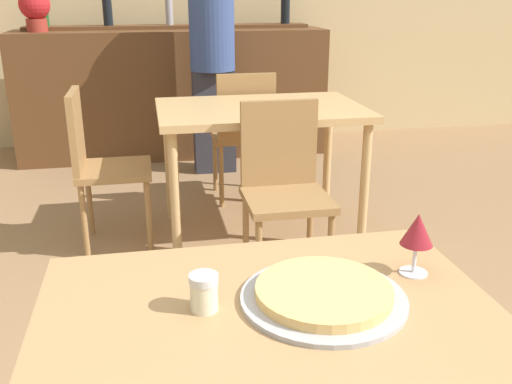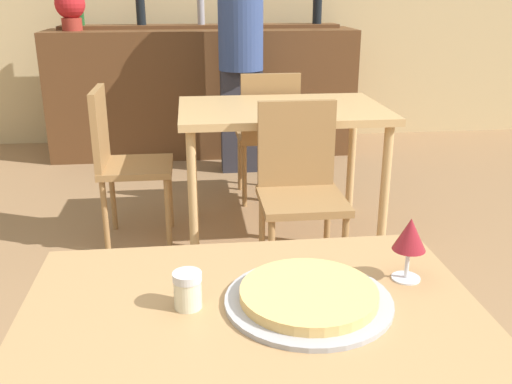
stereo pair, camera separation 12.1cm
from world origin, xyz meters
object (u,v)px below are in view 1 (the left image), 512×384
object	(u,v)px
chair_far_side_front	(283,180)
cheese_shaker	(204,292)
chair_far_side_back	(244,128)
chair_far_side_left	(99,158)
potted_plant	(35,8)
person_standing	(212,56)
wine_glass	(417,231)
pizza_tray	(324,294)

from	to	relation	value
chair_far_side_front	cheese_shaker	world-z (taller)	chair_far_side_front
chair_far_side_back	chair_far_side_left	bearing A→B (deg)	31.77
chair_far_side_left	potted_plant	xyz separation A→B (m)	(-0.53, 1.83, 0.74)
chair_far_side_front	person_standing	xyz separation A→B (m)	(-0.11, 1.86, 0.39)
chair_far_side_front	potted_plant	size ratio (longest dim) A/B	2.71
wine_glass	potted_plant	size ratio (longest dim) A/B	0.48
chair_far_side_back	wine_glass	size ratio (longest dim) A/B	5.58
chair_far_side_front	pizza_tray	xyz separation A→B (m)	(-0.26, -1.46, 0.23)
chair_far_side_left	person_standing	size ratio (longest dim) A/B	0.53
chair_far_side_back	chair_far_side_left	distance (m)	1.06
cheese_shaker	wine_glass	size ratio (longest dim) A/B	0.54
person_standing	chair_far_side_front	bearing A→B (deg)	-86.52
chair_far_side_left	wine_glass	bearing A→B (deg)	-154.99
cheese_shaker	chair_far_side_left	bearing A→B (deg)	100.56
pizza_tray	person_standing	size ratio (longest dim) A/B	0.23
chair_far_side_front	person_standing	size ratio (longest dim) A/B	0.53
chair_far_side_back	person_standing	xyz separation A→B (m)	(-0.11, 0.74, 0.39)
cheese_shaker	person_standing	distance (m)	3.33
pizza_tray	potted_plant	size ratio (longest dim) A/B	1.16
chair_far_side_back	pizza_tray	xyz separation A→B (m)	(-0.26, -2.58, 0.23)
wine_glass	chair_far_side_left	bearing A→B (deg)	115.01
person_standing	potted_plant	distance (m)	1.47
pizza_tray	person_standing	bearing A→B (deg)	87.44
potted_plant	pizza_tray	bearing A→B (deg)	-72.97
chair_far_side_left	potted_plant	bearing A→B (deg)	16.34
pizza_tray	potted_plant	world-z (taller)	potted_plant
potted_plant	chair_far_side_left	bearing A→B (deg)	-73.66
chair_far_side_left	cheese_shaker	distance (m)	2.06
chair_far_side_front	chair_far_side_left	xyz separation A→B (m)	(-0.90, 0.56, 0.00)
cheese_shaker	chair_far_side_back	bearing A→B (deg)	78.33
chair_far_side_back	potted_plant	xyz separation A→B (m)	(-1.44, 1.27, 0.74)
cheese_shaker	potted_plant	world-z (taller)	potted_plant
chair_far_side_front	potted_plant	xyz separation A→B (m)	(-1.44, 2.39, 0.74)
pizza_tray	potted_plant	distance (m)	4.05
cheese_shaker	chair_far_side_front	bearing A→B (deg)	69.86
chair_far_side_back	chair_far_side_front	bearing A→B (deg)	90.00
chair_far_side_front	potted_plant	world-z (taller)	potted_plant
chair_far_side_front	pizza_tray	bearing A→B (deg)	-100.14
chair_far_side_back	cheese_shaker	bearing A→B (deg)	78.33
chair_far_side_back	potted_plant	size ratio (longest dim) A/B	2.71
pizza_tray	chair_far_side_front	bearing A→B (deg)	79.86
potted_plant	person_standing	bearing A→B (deg)	-21.78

